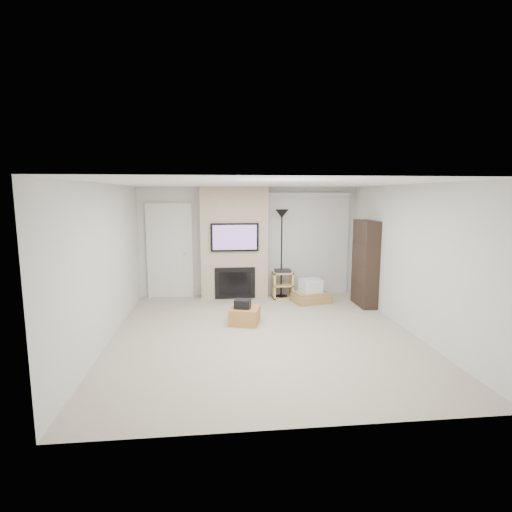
{
  "coord_description": "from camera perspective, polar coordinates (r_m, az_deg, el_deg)",
  "views": [
    {
      "loc": [
        -0.81,
        -6.38,
        2.33
      ],
      "look_at": [
        0.0,
        1.2,
        1.15
      ],
      "focal_mm": 28.0,
      "sensor_mm": 36.0,
      "label": 1
    }
  ],
  "objects": [
    {
      "name": "ottoman",
      "position": [
        7.33,
        -1.62,
        -8.51
      ],
      "size": [
        0.62,
        0.62,
        0.3
      ],
      "primitive_type": "cube",
      "rotation": [
        0.0,
        0.0,
        -0.28
      ],
      "color": "#B5793C",
      "rests_on": "floor"
    },
    {
      "name": "wall_back",
      "position": [
        9.23,
        -1.03,
        2.08
      ],
      "size": [
        5.0,
        0.0,
        2.5
      ],
      "primitive_type": "cube",
      "rotation": [
        1.57,
        0.0,
        0.0
      ],
      "color": "silver",
      "rests_on": "ground"
    },
    {
      "name": "wall_right",
      "position": [
        7.27,
        21.07,
        -0.34
      ],
      "size": [
        0.0,
        5.5,
        2.5
      ],
      "primitive_type": "cube",
      "rotation": [
        1.57,
        0.0,
        1.57
      ],
      "color": "silver",
      "rests_on": "ground"
    },
    {
      "name": "floor_lamp",
      "position": [
        8.91,
        3.7,
        3.93
      ],
      "size": [
        0.3,
        0.3,
        2.0
      ],
      "color": "black",
      "rests_on": "floor"
    },
    {
      "name": "wall_front",
      "position": [
        3.87,
        6.29,
        -7.45
      ],
      "size": [
        5.0,
        0.0,
        2.5
      ],
      "primitive_type": "cube",
      "rotation": [
        1.57,
        0.0,
        0.0
      ],
      "color": "silver",
      "rests_on": "ground"
    },
    {
      "name": "entry_door",
      "position": [
        9.24,
        -12.19,
        0.66
      ],
      "size": [
        1.02,
        0.11,
        2.14
      ],
      "color": "silver",
      "rests_on": "floor"
    },
    {
      "name": "vertical_blinds",
      "position": [
        9.4,
        7.53,
        2.27
      ],
      "size": [
        1.98,
        0.1,
        2.37
      ],
      "color": "silver",
      "rests_on": "floor"
    },
    {
      "name": "box_stack",
      "position": [
        8.81,
        7.8,
        -5.31
      ],
      "size": [
        0.87,
        0.73,
        0.51
      ],
      "color": "#A58249",
      "rests_on": "floor"
    },
    {
      "name": "bookshelf",
      "position": [
        8.65,
        15.34,
        -1.03
      ],
      "size": [
        0.3,
        0.8,
        1.8
      ],
      "color": "black",
      "rests_on": "floor"
    },
    {
      "name": "wall_left",
      "position": [
        6.69,
        -20.65,
        -1.07
      ],
      "size": [
        0.0,
        5.5,
        2.5
      ],
      "primitive_type": "cube",
      "rotation": [
        1.57,
        0.0,
        1.57
      ],
      "color": "silver",
      "rests_on": "ground"
    },
    {
      "name": "ceiling",
      "position": [
        6.43,
        1.16,
        10.31
      ],
      "size": [
        5.0,
        5.5,
        0.0
      ],
      "primitive_type": "cube",
      "color": "white",
      "rests_on": "wall_back"
    },
    {
      "name": "floor",
      "position": [
        6.84,
        1.09,
        -11.12
      ],
      "size": [
        5.0,
        5.5,
        0.0
      ],
      "primitive_type": "cube",
      "color": "#AFA38D",
      "rests_on": "ground"
    },
    {
      "name": "fireplace_wall",
      "position": [
        9.0,
        -3.13,
        1.8
      ],
      "size": [
        1.5,
        0.47,
        2.5
      ],
      "color": "tan",
      "rests_on": "floor"
    },
    {
      "name": "hvac_vent",
      "position": [
        7.28,
        3.52,
        10.1
      ],
      "size": [
        0.35,
        0.18,
        0.01
      ],
      "primitive_type": "cube",
      "color": "silver",
      "rests_on": "ceiling"
    },
    {
      "name": "av_stand",
      "position": [
        9.07,
        3.82,
        -3.86
      ],
      "size": [
        0.45,
        0.38,
        0.66
      ],
      "color": "tan",
      "rests_on": "floor"
    },
    {
      "name": "black_bag",
      "position": [
        7.23,
        -1.92,
        -6.85
      ],
      "size": [
        0.33,
        0.29,
        0.16
      ],
      "primitive_type": "cube",
      "rotation": [
        0.0,
        0.0,
        -0.28
      ],
      "color": "black",
      "rests_on": "ottoman"
    }
  ]
}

